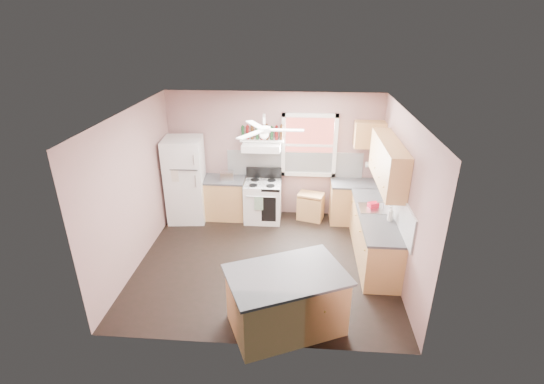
# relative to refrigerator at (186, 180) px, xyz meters

# --- Properties ---
(floor) EXTENTS (4.50, 4.50, 0.00)m
(floor) POSITION_rel_refrigerator_xyz_m (1.83, -1.54, -0.91)
(floor) COLOR black
(floor) RESTS_ON ground
(ceiling) EXTENTS (4.50, 4.50, 0.00)m
(ceiling) POSITION_rel_refrigerator_xyz_m (1.83, -1.54, 1.79)
(ceiling) COLOR white
(ceiling) RESTS_ON ground
(wall_back) EXTENTS (4.50, 0.05, 2.70)m
(wall_back) POSITION_rel_refrigerator_xyz_m (1.83, 0.48, 0.44)
(wall_back) COLOR #8E6A66
(wall_back) RESTS_ON ground
(wall_right) EXTENTS (0.05, 4.00, 2.70)m
(wall_right) POSITION_rel_refrigerator_xyz_m (4.11, -1.54, 0.44)
(wall_right) COLOR #8E6A66
(wall_right) RESTS_ON ground
(wall_left) EXTENTS (0.05, 4.00, 2.70)m
(wall_left) POSITION_rel_refrigerator_xyz_m (-0.44, -1.54, 0.44)
(wall_left) COLOR #8E6A66
(wall_left) RESTS_ON ground
(backsplash_back) EXTENTS (2.90, 0.03, 0.55)m
(backsplash_back) POSITION_rel_refrigerator_xyz_m (2.28, 0.44, 0.27)
(backsplash_back) COLOR white
(backsplash_back) RESTS_ON wall_back
(backsplash_right) EXTENTS (0.03, 2.60, 0.55)m
(backsplash_right) POSITION_rel_refrigerator_xyz_m (4.07, -1.24, 0.27)
(backsplash_right) COLOR white
(backsplash_right) RESTS_ON wall_right
(window_view) EXTENTS (1.00, 0.02, 1.20)m
(window_view) POSITION_rel_refrigerator_xyz_m (2.58, 0.44, 0.69)
(window_view) COLOR brown
(window_view) RESTS_ON wall_back
(window_frame) EXTENTS (1.16, 0.07, 1.36)m
(window_frame) POSITION_rel_refrigerator_xyz_m (2.58, 0.41, 0.69)
(window_frame) COLOR white
(window_frame) RESTS_ON wall_back
(refrigerator) EXTENTS (0.84, 0.82, 1.82)m
(refrigerator) POSITION_rel_refrigerator_xyz_m (0.00, 0.00, 0.00)
(refrigerator) COLOR white
(refrigerator) RESTS_ON floor
(base_cabinet_left) EXTENTS (0.90, 0.60, 0.86)m
(base_cabinet_left) POSITION_rel_refrigerator_xyz_m (0.77, 0.16, -0.48)
(base_cabinet_left) COLOR tan
(base_cabinet_left) RESTS_ON floor
(counter_left) EXTENTS (0.92, 0.62, 0.04)m
(counter_left) POSITION_rel_refrigerator_xyz_m (0.77, 0.16, -0.03)
(counter_left) COLOR #3F3F41
(counter_left) RESTS_ON base_cabinet_left
(toaster) EXTENTS (0.30, 0.21, 0.18)m
(toaster) POSITION_rel_refrigerator_xyz_m (0.87, 0.09, 0.08)
(toaster) COLOR silver
(toaster) RESTS_ON counter_left
(stove) EXTENTS (0.77, 0.65, 0.86)m
(stove) POSITION_rel_refrigerator_xyz_m (1.63, 0.07, -0.48)
(stove) COLOR white
(stove) RESTS_ON floor
(range_hood) EXTENTS (0.78, 0.50, 0.14)m
(range_hood) POSITION_rel_refrigerator_xyz_m (1.60, 0.21, 0.71)
(range_hood) COLOR white
(range_hood) RESTS_ON wall_back
(bottle_shelf) EXTENTS (0.90, 0.26, 0.03)m
(bottle_shelf) POSITION_rel_refrigerator_xyz_m (1.60, 0.33, 0.81)
(bottle_shelf) COLOR white
(bottle_shelf) RESTS_ON range_hood
(cart) EXTENTS (0.61, 0.49, 0.53)m
(cart) POSITION_rel_refrigerator_xyz_m (2.66, 0.18, -0.64)
(cart) COLOR tan
(cart) RESTS_ON floor
(base_cabinet_corner) EXTENTS (1.00, 0.60, 0.86)m
(base_cabinet_corner) POSITION_rel_refrigerator_xyz_m (3.58, 0.16, -0.48)
(base_cabinet_corner) COLOR tan
(base_cabinet_corner) RESTS_ON floor
(base_cabinet_right) EXTENTS (0.60, 2.20, 0.86)m
(base_cabinet_right) POSITION_rel_refrigerator_xyz_m (3.78, -1.24, -0.48)
(base_cabinet_right) COLOR tan
(base_cabinet_right) RESTS_ON floor
(counter_corner) EXTENTS (1.02, 0.62, 0.04)m
(counter_corner) POSITION_rel_refrigerator_xyz_m (3.58, 0.16, -0.03)
(counter_corner) COLOR #3F3F41
(counter_corner) RESTS_ON base_cabinet_corner
(counter_right) EXTENTS (0.62, 2.22, 0.04)m
(counter_right) POSITION_rel_refrigerator_xyz_m (3.77, -1.24, -0.03)
(counter_right) COLOR #3F3F41
(counter_right) RESTS_ON base_cabinet_right
(sink) EXTENTS (0.55, 0.45, 0.03)m
(sink) POSITION_rel_refrigerator_xyz_m (3.77, -1.04, -0.01)
(sink) COLOR silver
(sink) RESTS_ON counter_right
(faucet) EXTENTS (0.03, 0.03, 0.14)m
(faucet) POSITION_rel_refrigerator_xyz_m (3.93, -1.04, 0.06)
(faucet) COLOR silver
(faucet) RESTS_ON sink
(upper_cabinet_right) EXTENTS (0.33, 1.80, 0.76)m
(upper_cabinet_right) POSITION_rel_refrigerator_xyz_m (3.91, -1.04, 0.87)
(upper_cabinet_right) COLOR tan
(upper_cabinet_right) RESTS_ON wall_right
(upper_cabinet_corner) EXTENTS (0.60, 0.33, 0.52)m
(upper_cabinet_corner) POSITION_rel_refrigerator_xyz_m (3.78, 0.29, 0.99)
(upper_cabinet_corner) COLOR tan
(upper_cabinet_corner) RESTS_ON wall_back
(paper_towel) EXTENTS (0.26, 0.12, 0.12)m
(paper_towel) POSITION_rel_refrigerator_xyz_m (3.90, 0.32, 0.34)
(paper_towel) COLOR white
(paper_towel) RESTS_ON wall_back
(island) EXTENTS (1.75, 1.47, 0.86)m
(island) POSITION_rel_refrigerator_xyz_m (2.28, -3.14, -0.48)
(island) COLOR tan
(island) RESTS_ON floor
(island_top) EXTENTS (1.86, 1.59, 0.04)m
(island_top) POSITION_rel_refrigerator_xyz_m (2.28, -3.14, -0.03)
(island_top) COLOR #3F3F41
(island_top) RESTS_ON island
(ceiling_fan_hub) EXTENTS (0.20, 0.20, 0.08)m
(ceiling_fan_hub) POSITION_rel_refrigerator_xyz_m (1.83, -1.54, 1.54)
(ceiling_fan_hub) COLOR white
(ceiling_fan_hub) RESTS_ON ceiling
(soap_bottle) EXTENTS (0.12, 0.12, 0.26)m
(soap_bottle) POSITION_rel_refrigerator_xyz_m (3.96, -1.50, 0.12)
(soap_bottle) COLOR silver
(soap_bottle) RESTS_ON counter_right
(red_caddy) EXTENTS (0.21, 0.18, 0.10)m
(red_caddy) POSITION_rel_refrigerator_xyz_m (3.76, -1.01, 0.04)
(red_caddy) COLOR red
(red_caddy) RESTS_ON counter_right
(wine_bottles) EXTENTS (0.86, 0.06, 0.31)m
(wine_bottles) POSITION_rel_refrigerator_xyz_m (1.61, 0.33, 0.97)
(wine_bottles) COLOR #143819
(wine_bottles) RESTS_ON bottle_shelf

